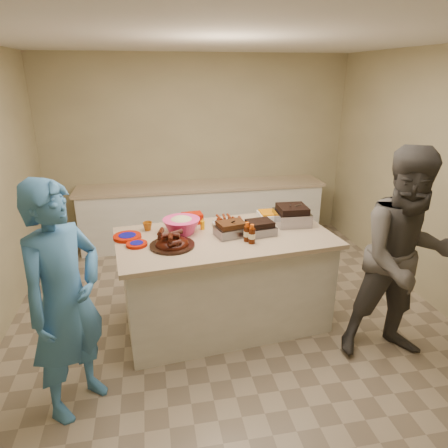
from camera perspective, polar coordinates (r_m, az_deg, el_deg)
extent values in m
cube|color=#47230F|center=(3.82, 1.05, -1.66)|extent=(0.34, 0.28, 0.09)
cube|color=black|center=(3.87, 5.09, -1.41)|extent=(0.31, 0.27, 0.08)
cube|color=gray|center=(4.18, 9.61, 0.04)|extent=(0.35, 0.35, 0.13)
cylinder|color=silver|center=(4.09, 0.96, -0.08)|extent=(0.35, 0.35, 0.05)
cube|color=orange|center=(4.30, 7.07, 0.80)|extent=(0.32, 0.24, 0.08)
cylinder|color=#3D1303|center=(3.66, 3.97, -2.75)|extent=(0.07, 0.07, 0.18)
cylinder|color=#3D1303|center=(3.70, 3.30, -2.44)|extent=(0.07, 0.07, 0.18)
cylinder|color=#F2A605|center=(3.98, -3.07, -0.75)|extent=(0.05, 0.05, 0.12)
imported|color=silver|center=(4.08, -0.88, -0.18)|extent=(0.13, 0.05, 0.12)
cylinder|color=#A41401|center=(3.86, -13.62, -2.01)|extent=(0.29, 0.29, 0.03)
cylinder|color=#A41401|center=(3.68, -12.34, -3.03)|extent=(0.21, 0.21, 0.03)
imported|color=#974F0D|center=(4.01, -10.81, -0.90)|extent=(0.10, 0.10, 0.09)
cube|color=#A41401|center=(4.15, -4.54, 0.18)|extent=(0.22, 0.17, 0.10)
imported|color=#3F7BB7|center=(3.62, -19.69, -22.72)|extent=(1.83, 1.63, 0.43)
imported|color=#54504B|center=(4.19, 22.55, -16.39)|extent=(1.16, 2.01, 0.72)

